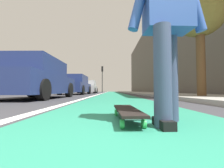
{
  "coord_description": "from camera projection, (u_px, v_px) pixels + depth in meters",
  "views": [
    {
      "loc": [
        -0.4,
        0.16,
        0.29
      ],
      "look_at": [
        11.49,
        0.12,
        0.83
      ],
      "focal_mm": 24.04,
      "sensor_mm": 36.0,
      "label": 1
    }
  ],
  "objects": [
    {
      "name": "traffic_light",
      "position": [
        102.0,
        74.0,
        23.13
      ],
      "size": [
        0.33,
        0.28,
        4.06
      ],
      "color": "#2D2D2D",
      "rests_on": "ground"
    },
    {
      "name": "skateboard",
      "position": [
        127.0,
        111.0,
        1.45
      ],
      "size": [
        0.85,
        0.24,
        0.11
      ],
      "color": "green",
      "rests_on": "ground"
    },
    {
      "name": "ground_plane",
      "position": [
        114.0,
        95.0,
        10.38
      ],
      "size": [
        80.0,
        80.0,
        0.0
      ],
      "primitive_type": "plane",
      "color": "#38383D"
    },
    {
      "name": "parked_car_mid",
      "position": [
        76.0,
        85.0,
        11.92
      ],
      "size": [
        4.52,
        1.9,
        1.5
      ],
      "color": "navy",
      "rests_on": "ground"
    },
    {
      "name": "building_facade",
      "position": [
        153.0,
        57.0,
        22.63
      ],
      "size": [
        40.0,
        1.2,
        10.67
      ],
      "primitive_type": "cube",
      "color": "#5B544B",
      "rests_on": "ground"
    },
    {
      "name": "skater_person",
      "position": [
        167.0,
        19.0,
        1.34
      ],
      "size": [
        0.47,
        0.72,
        1.64
      ],
      "color": "#384260",
      "rests_on": "ground"
    },
    {
      "name": "lane_stripe_white",
      "position": [
        104.0,
        93.0,
        20.36
      ],
      "size": [
        52.0,
        0.16,
        0.01
      ],
      "primitive_type": "cube",
      "color": "silver",
      "rests_on": "ground"
    },
    {
      "name": "sidewalk_curb",
      "position": [
        140.0,
        93.0,
        18.38
      ],
      "size": [
        52.0,
        3.2,
        0.11
      ],
      "primitive_type": "cube",
      "color": "#9E9B93",
      "rests_on": "ground"
    },
    {
      "name": "bike_lane_paint",
      "position": [
        112.0,
        93.0,
        24.36
      ],
      "size": [
        56.0,
        2.06,
        0.0
      ],
      "primitive_type": "cube",
      "color": "#288466",
      "rests_on": "ground"
    },
    {
      "name": "street_tree_near",
      "position": [
        200.0,
        13.0,
        5.38
      ],
      "size": [
        1.82,
        1.82,
        4.05
      ],
      "color": "brown",
      "rests_on": "ground"
    },
    {
      "name": "parked_car_near",
      "position": [
        36.0,
        80.0,
        5.66
      ],
      "size": [
        4.14,
        2.0,
        1.48
      ],
      "color": "navy",
      "rests_on": "ground"
    },
    {
      "name": "parked_car_far",
      "position": [
        88.0,
        87.0,
        17.83
      ],
      "size": [
        4.17,
        2.01,
        1.47
      ],
      "color": "#B7B7BC",
      "rests_on": "ground"
    }
  ]
}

